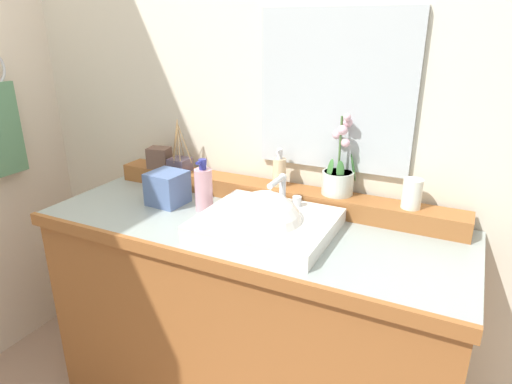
# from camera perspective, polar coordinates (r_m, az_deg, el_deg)

# --- Properties ---
(wall_back) EXTENTS (3.23, 0.20, 2.79)m
(wall_back) POSITION_cam_1_polar(r_m,az_deg,el_deg) (1.78, 5.01, 17.73)
(wall_back) COLOR beige
(wall_back) RESTS_ON ground
(vanity_cabinet) EXTENTS (1.49, 0.58, 0.84)m
(vanity_cabinet) POSITION_cam_1_polar(r_m,az_deg,el_deg) (1.78, -0.87, -16.18)
(vanity_cabinet) COLOR #9A5C2D
(vanity_cabinet) RESTS_ON ground
(back_ledge) EXTENTS (1.41, 0.11, 0.07)m
(back_ledge) POSITION_cam_1_polar(r_m,az_deg,el_deg) (1.73, 2.32, -0.19)
(back_ledge) COLOR #9A5C2D
(back_ledge) RESTS_ON vanity_cabinet
(sink_basin) EXTENTS (0.43, 0.38, 0.29)m
(sink_basin) POSITION_cam_1_polar(r_m,az_deg,el_deg) (1.48, 1.12, -4.65)
(sink_basin) COLOR white
(sink_basin) RESTS_ON vanity_cabinet
(soap_bar) EXTENTS (0.07, 0.04, 0.02)m
(soap_bar) POSITION_cam_1_polar(r_m,az_deg,el_deg) (1.60, -0.94, -0.72)
(soap_bar) COLOR beige
(soap_bar) RESTS_ON sink_basin
(potted_plant) EXTENTS (0.12, 0.11, 0.30)m
(potted_plant) POSITION_cam_1_polar(r_m,az_deg,el_deg) (1.63, 10.51, 2.13)
(potted_plant) COLOR silver
(potted_plant) RESTS_ON back_ledge
(soap_dispenser) EXTENTS (0.05, 0.05, 0.15)m
(soap_dispenser) POSITION_cam_1_polar(r_m,az_deg,el_deg) (1.69, 3.00, 2.71)
(soap_dispenser) COLOR beige
(soap_dispenser) RESTS_ON back_ledge
(tumbler_cup) EXTENTS (0.06, 0.06, 0.10)m
(tumbler_cup) POSITION_cam_1_polar(r_m,az_deg,el_deg) (1.57, 19.34, -0.21)
(tumbler_cup) COLOR white
(tumbler_cup) RESTS_ON back_ledge
(reed_diffuser) EXTENTS (0.11, 0.09, 0.22)m
(reed_diffuser) POSITION_cam_1_polar(r_m,az_deg,el_deg) (1.89, -9.72, 3.55)
(reed_diffuser) COLOR #514456
(reed_diffuser) RESTS_ON back_ledge
(trinket_box) EXTENTS (0.10, 0.09, 0.09)m
(trinket_box) POSITION_cam_1_polar(r_m,az_deg,el_deg) (1.96, -12.27, 4.31)
(trinket_box) COLOR brown
(trinket_box) RESTS_ON back_ledge
(lotion_bottle) EXTENTS (0.07, 0.07, 0.20)m
(lotion_bottle) POSITION_cam_1_polar(r_m,az_deg,el_deg) (1.65, -6.71, 0.42)
(lotion_bottle) COLOR #CF96A2
(lotion_bottle) RESTS_ON vanity_cabinet
(tissue_box) EXTENTS (0.14, 0.14, 0.13)m
(tissue_box) POSITION_cam_1_polar(r_m,az_deg,el_deg) (1.74, -11.26, 0.51)
(tissue_box) COLOR #516B9F
(tissue_box) RESTS_ON vanity_cabinet
(mirror) EXTENTS (0.56, 0.02, 0.56)m
(mirror) POSITION_cam_1_polar(r_m,az_deg,el_deg) (1.62, 10.07, 12.50)
(mirror) COLOR silver
(hand_towel) EXTENTS (0.02, 0.17, 0.40)m
(hand_towel) POSITION_cam_1_polar(r_m,az_deg,el_deg) (2.23, -29.66, 6.91)
(hand_towel) COLOR #5C9268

